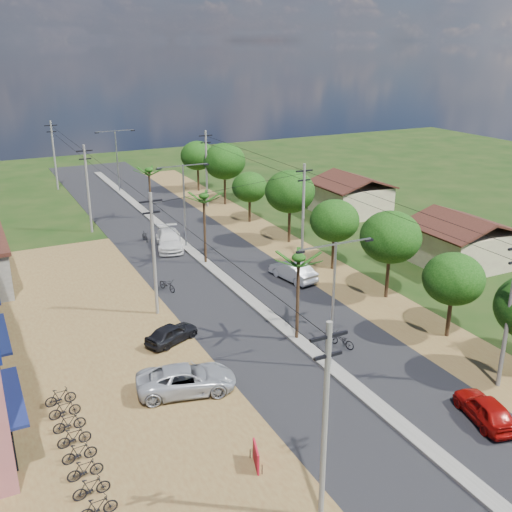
% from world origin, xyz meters
% --- Properties ---
extents(ground, '(160.00, 160.00, 0.00)m').
position_xyz_m(ground, '(0.00, 0.00, 0.00)').
color(ground, black).
rests_on(ground, ground).
extents(road, '(12.00, 110.00, 0.04)m').
position_xyz_m(road, '(0.00, 15.00, 0.02)').
color(road, black).
rests_on(road, ground).
extents(median, '(1.00, 90.00, 0.18)m').
position_xyz_m(median, '(0.00, 18.00, 0.09)').
color(median, '#605E56').
rests_on(median, ground).
extents(dirt_lot_west, '(18.00, 46.00, 0.04)m').
position_xyz_m(dirt_lot_west, '(-15.00, 8.00, 0.02)').
color(dirt_lot_west, brown).
rests_on(dirt_lot_west, ground).
extents(dirt_shoulder_east, '(5.00, 90.00, 0.03)m').
position_xyz_m(dirt_shoulder_east, '(8.50, 15.00, 0.01)').
color(dirt_shoulder_east, brown).
rests_on(dirt_shoulder_east, ground).
extents(house_east_near, '(7.60, 7.50, 4.60)m').
position_xyz_m(house_east_near, '(20.00, 10.00, 2.39)').
color(house_east_near, tan).
rests_on(house_east_near, ground).
extents(house_east_far, '(7.60, 7.50, 4.60)m').
position_xyz_m(house_east_far, '(21.00, 28.00, 2.39)').
color(house_east_far, tan).
rests_on(house_east_far, ground).
extents(tree_east_b, '(4.00, 4.00, 5.83)m').
position_xyz_m(tree_east_b, '(9.30, 0.00, 4.11)').
color(tree_east_b, black).
rests_on(tree_east_b, ground).
extents(tree_east_c, '(4.60, 4.60, 6.83)m').
position_xyz_m(tree_east_c, '(9.70, 7.00, 4.86)').
color(tree_east_c, black).
rests_on(tree_east_c, ground).
extents(tree_east_d, '(4.20, 4.20, 6.13)m').
position_xyz_m(tree_east_d, '(9.40, 14.00, 4.34)').
color(tree_east_d, black).
rests_on(tree_east_d, ground).
extents(tree_east_e, '(4.80, 4.80, 7.14)m').
position_xyz_m(tree_east_e, '(9.60, 22.00, 5.09)').
color(tree_east_e, black).
rests_on(tree_east_e, ground).
extents(tree_east_f, '(3.80, 3.80, 5.52)m').
position_xyz_m(tree_east_f, '(9.20, 30.00, 3.89)').
color(tree_east_f, black).
rests_on(tree_east_f, ground).
extents(tree_east_g, '(5.00, 5.00, 7.38)m').
position_xyz_m(tree_east_g, '(9.80, 38.00, 5.24)').
color(tree_east_g, black).
rests_on(tree_east_g, ground).
extents(tree_east_h, '(4.40, 4.40, 6.52)m').
position_xyz_m(tree_east_h, '(9.50, 46.00, 4.64)').
color(tree_east_h, black).
rests_on(tree_east_h, ground).
extents(palm_median_near, '(2.00, 2.00, 6.15)m').
position_xyz_m(palm_median_near, '(0.00, 4.00, 5.54)').
color(palm_median_near, black).
rests_on(palm_median_near, ground).
extents(palm_median_mid, '(2.00, 2.00, 6.55)m').
position_xyz_m(palm_median_mid, '(0.00, 20.00, 5.90)').
color(palm_median_mid, black).
rests_on(palm_median_mid, ground).
extents(palm_median_far, '(2.00, 2.00, 5.85)m').
position_xyz_m(palm_median_far, '(0.00, 36.00, 5.26)').
color(palm_median_far, black).
rests_on(palm_median_far, ground).
extents(streetlight_near, '(5.10, 0.18, 8.00)m').
position_xyz_m(streetlight_near, '(0.00, 0.00, 4.79)').
color(streetlight_near, gray).
rests_on(streetlight_near, ground).
extents(streetlight_mid, '(5.10, 0.18, 8.00)m').
position_xyz_m(streetlight_mid, '(0.00, 25.00, 4.79)').
color(streetlight_mid, gray).
rests_on(streetlight_mid, ground).
extents(streetlight_far, '(5.10, 0.18, 8.00)m').
position_xyz_m(streetlight_far, '(0.00, 50.00, 4.79)').
color(streetlight_far, gray).
rests_on(streetlight_far, ground).
extents(utility_pole_w_a, '(1.60, 0.24, 9.00)m').
position_xyz_m(utility_pole_w_a, '(-7.00, -10.00, 4.76)').
color(utility_pole_w_a, '#605E56').
rests_on(utility_pole_w_a, ground).
extents(utility_pole_w_b, '(1.60, 0.24, 9.00)m').
position_xyz_m(utility_pole_w_b, '(-7.00, 12.00, 4.76)').
color(utility_pole_w_b, '#605E56').
rests_on(utility_pole_w_b, ground).
extents(utility_pole_w_c, '(1.60, 0.24, 9.00)m').
position_xyz_m(utility_pole_w_c, '(-7.00, 34.00, 4.76)').
color(utility_pole_w_c, '#605E56').
rests_on(utility_pole_w_c, ground).
extents(utility_pole_w_d, '(1.60, 0.24, 9.00)m').
position_xyz_m(utility_pole_w_d, '(-7.00, 55.00, 4.76)').
color(utility_pole_w_d, '#605E56').
rests_on(utility_pole_w_d, ground).
extents(utility_pole_e_a, '(1.60, 0.24, 9.00)m').
position_xyz_m(utility_pole_e_a, '(7.50, -6.00, 4.76)').
color(utility_pole_e_a, '#605E56').
rests_on(utility_pole_e_a, ground).
extents(utility_pole_e_b, '(1.60, 0.24, 9.00)m').
position_xyz_m(utility_pole_e_b, '(7.50, 16.00, 4.76)').
color(utility_pole_e_b, '#605E56').
rests_on(utility_pole_e_b, ground).
extents(utility_pole_e_c, '(1.60, 0.24, 9.00)m').
position_xyz_m(utility_pole_e_c, '(7.50, 38.00, 4.76)').
color(utility_pole_e_c, '#605E56').
rests_on(utility_pole_e_c, ground).
extents(car_red_near, '(2.57, 4.40, 1.41)m').
position_xyz_m(car_red_near, '(4.18, -8.13, 0.70)').
color(car_red_near, maroon).
rests_on(car_red_near, ground).
extents(car_silver_mid, '(2.34, 4.79, 1.51)m').
position_xyz_m(car_silver_mid, '(5.00, 13.21, 0.76)').
color(car_silver_mid, '#A7ABB0').
rests_on(car_silver_mid, ground).
extents(car_white_far, '(3.65, 6.08, 1.65)m').
position_xyz_m(car_white_far, '(-1.50, 25.44, 0.83)').
color(car_white_far, beige).
rests_on(car_white_far, ground).
extents(car_parked_silver, '(6.01, 3.76, 1.55)m').
position_xyz_m(car_parked_silver, '(-8.67, 1.39, 0.77)').
color(car_parked_silver, '#A7ABB0').
rests_on(car_parked_silver, ground).
extents(car_parked_dark, '(4.04, 2.90, 1.28)m').
position_xyz_m(car_parked_dark, '(-7.50, 7.35, 0.64)').
color(car_parked_dark, black).
rests_on(car_parked_dark, ground).
extents(moto_rider_east, '(1.28, 1.96, 0.97)m').
position_xyz_m(moto_rider_east, '(2.07, 1.82, 0.49)').
color(moto_rider_east, black).
rests_on(moto_rider_east, ground).
extents(moto_rider_west_a, '(1.25, 2.03, 1.01)m').
position_xyz_m(moto_rider_west_a, '(-5.00, 15.68, 0.50)').
color(moto_rider_west_a, black).
rests_on(moto_rider_west_a, ground).
extents(moto_rider_west_b, '(0.54, 1.66, 0.99)m').
position_xyz_m(moto_rider_west_b, '(-2.99, 28.52, 0.49)').
color(moto_rider_west_b, black).
rests_on(moto_rider_west_b, ground).
extents(roadside_sign, '(0.48, 1.31, 1.12)m').
position_xyz_m(roadside_sign, '(-8.00, -6.00, 0.56)').
color(roadside_sign, '#A40F21').
rests_on(roadside_sign, ground).
extents(parked_scooter_row, '(1.69, 10.95, 1.00)m').
position_xyz_m(parked_scooter_row, '(-15.23, -1.97, 0.50)').
color(parked_scooter_row, black).
rests_on(parked_scooter_row, ground).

